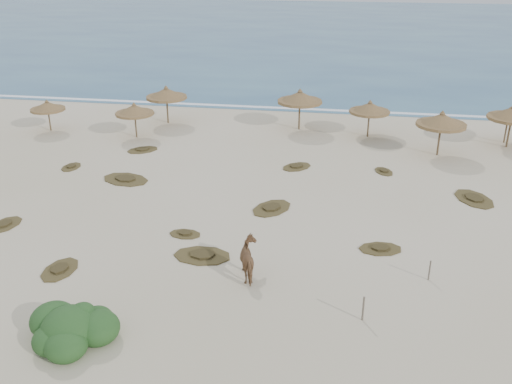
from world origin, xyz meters
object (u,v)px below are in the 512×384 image
palapa_0 (47,106)px  palapa_1 (134,110)px  horse (251,260)px  bush (71,329)px

palapa_0 → palapa_1: (7.14, -0.47, 0.16)m
palapa_0 → horse: 26.24m
palapa_0 → horse: size_ratio=1.43×
palapa_1 → bush: palapa_1 is taller
palapa_1 → bush: bearing=-75.4°
bush → palapa_1: bearing=104.6°
palapa_0 → palapa_1: size_ratio=0.91×
bush → palapa_0: bearing=119.2°
palapa_0 → bush: 27.00m
palapa_0 → horse: bearing=-43.9°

